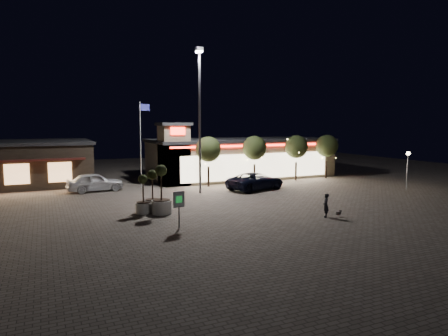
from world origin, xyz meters
name	(u,v)px	position (x,y,z in m)	size (l,w,h in m)	color
ground	(215,214)	(0.00, 0.00, 0.00)	(90.00, 90.00, 0.00)	#6D6258
retail_building	(238,158)	(9.51, 15.82, 2.21)	(20.40, 8.40, 6.10)	tan
restaurant_building	(2,163)	(-14.00, 19.97, 2.16)	(16.40, 11.00, 4.30)	#382D23
floodlight_pole	(200,112)	(2.00, 8.00, 7.02)	(0.60, 0.40, 12.38)	gray
flagpole	(141,137)	(-1.90, 13.00, 4.74)	(0.95, 0.10, 8.00)	white
lamp_post_east	(408,163)	(20.00, 2.00, 2.46)	(0.36, 0.36, 3.48)	gray
string_tree_a	(208,149)	(4.00, 11.00, 3.56)	(2.42, 2.42, 4.79)	#332319
string_tree_b	(255,148)	(9.00, 11.00, 3.56)	(2.42, 2.42, 4.79)	#332319
string_tree_c	(296,147)	(14.00, 11.00, 3.56)	(2.42, 2.42, 4.79)	#332319
string_tree_d	(327,146)	(18.00, 11.00, 3.56)	(2.42, 2.42, 4.79)	#332319
pickup_truck	(256,181)	(7.23, 7.50, 0.79)	(2.61, 5.66, 1.57)	black
white_sedan	(95,182)	(-6.23, 12.64, 0.83)	(1.96, 4.87, 1.66)	silver
pedestrian	(326,205)	(6.14, -3.79, 0.77)	(0.56, 0.37, 1.54)	black
dog	(339,212)	(7.02, -4.05, 0.29)	(0.53, 0.35, 0.29)	#59514C
planter_left	(153,198)	(-3.58, 2.55, 0.89)	(1.17, 1.17, 2.88)	silver
planter_mid	(162,199)	(-3.23, 1.57, 1.02)	(1.34, 1.34, 3.30)	silver
planter_right	(143,201)	(-4.30, 2.22, 0.81)	(1.07, 1.07, 2.63)	silver
valet_sign	(179,202)	(-3.31, -2.47, 1.51)	(0.71, 0.17, 2.16)	gray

